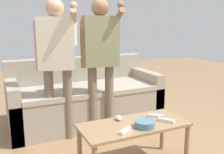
% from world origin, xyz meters
% --- Properties ---
extents(couch, '(2.02, 0.88, 0.87)m').
position_xyz_m(couch, '(-0.01, 1.33, 0.31)').
color(couch, '#9E9384').
rests_on(couch, ground).
extents(coffee_table, '(1.00, 0.45, 0.45)m').
position_xyz_m(coffee_table, '(0.00, -0.01, 0.38)').
color(coffee_table, '#997551').
rests_on(coffee_table, ground).
extents(snack_bowl, '(0.18, 0.18, 0.06)m').
position_xyz_m(snack_bowl, '(0.05, -0.12, 0.48)').
color(snack_bowl, teal).
rests_on(snack_bowl, coffee_table).
extents(game_remote_nunchuk, '(0.06, 0.09, 0.05)m').
position_xyz_m(game_remote_nunchuk, '(-0.09, 0.13, 0.47)').
color(game_remote_nunchuk, white).
rests_on(game_remote_nunchuk, coffee_table).
extents(player_center, '(0.48, 0.36, 1.63)m').
position_xyz_m(player_center, '(0.04, 0.86, 1.03)').
color(player_center, '#756656').
rests_on(player_center, ground).
extents(player_left, '(0.47, 0.42, 1.62)m').
position_xyz_m(player_left, '(-0.47, 0.91, 1.02)').
color(player_left, '#756656').
rests_on(player_left, ground).
extents(game_remote_wand_near, '(0.15, 0.11, 0.03)m').
position_xyz_m(game_remote_wand_near, '(-0.16, -0.14, 0.46)').
color(game_remote_wand_near, white).
rests_on(game_remote_wand_near, coffee_table).
extents(game_remote_wand_far, '(0.12, 0.14, 0.03)m').
position_xyz_m(game_remote_wand_far, '(0.30, -0.10, 0.46)').
color(game_remote_wand_far, white).
rests_on(game_remote_wand_far, coffee_table).
extents(game_remote_wand_spare, '(0.14, 0.13, 0.03)m').
position_xyz_m(game_remote_wand_spare, '(0.28, 0.03, 0.46)').
color(game_remote_wand_spare, white).
rests_on(game_remote_wand_spare, coffee_table).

